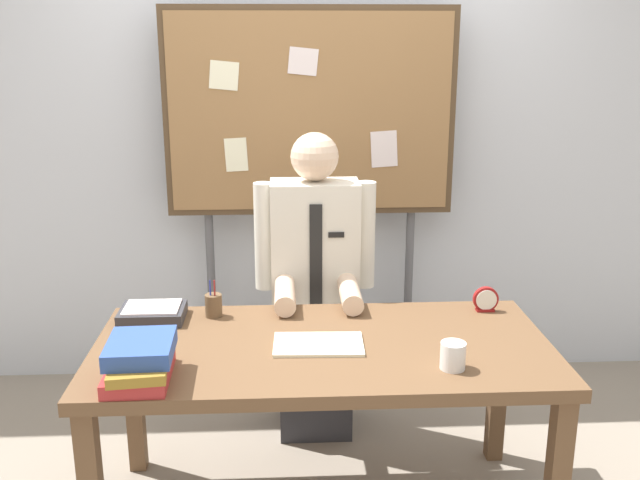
# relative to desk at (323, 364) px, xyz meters

# --- Properties ---
(back_wall) EXTENTS (6.40, 0.08, 2.70)m
(back_wall) POSITION_rel_desk_xyz_m (0.00, 1.34, 0.69)
(back_wall) COLOR silver
(back_wall) RESTS_ON ground_plane
(desk) EXTENTS (1.72, 0.83, 0.74)m
(desk) POSITION_rel_desk_xyz_m (0.00, 0.00, 0.00)
(desk) COLOR brown
(desk) RESTS_ON ground_plane
(person) EXTENTS (0.55, 0.56, 1.45)m
(person) POSITION_rel_desk_xyz_m (0.00, 0.65, 0.02)
(person) COLOR #2D2D33
(person) RESTS_ON ground_plane
(bulletin_board) EXTENTS (1.47, 0.09, 2.01)m
(bulletin_board) POSITION_rel_desk_xyz_m (-0.00, 1.14, 0.81)
(bulletin_board) COLOR #4C3823
(bulletin_board) RESTS_ON ground_plane
(book_stack) EXTENTS (0.23, 0.32, 0.14)m
(book_stack) POSITION_rel_desk_xyz_m (-0.63, -0.26, 0.15)
(book_stack) COLOR #B22D2D
(book_stack) RESTS_ON desk
(open_notebook) EXTENTS (0.34, 0.22, 0.01)m
(open_notebook) POSITION_rel_desk_xyz_m (-0.02, -0.02, 0.09)
(open_notebook) COLOR #F4EFCC
(open_notebook) RESTS_ON desk
(desk_clock) EXTENTS (0.11, 0.04, 0.11)m
(desk_clock) POSITION_rel_desk_xyz_m (0.70, 0.30, 0.13)
(desk_clock) COLOR maroon
(desk_clock) RESTS_ON desk
(coffee_mug) EXTENTS (0.09, 0.09, 0.10)m
(coffee_mug) POSITION_rel_desk_xyz_m (0.44, -0.23, 0.13)
(coffee_mug) COLOR white
(coffee_mug) RESTS_ON desk
(pen_holder) EXTENTS (0.07, 0.07, 0.16)m
(pen_holder) POSITION_rel_desk_xyz_m (-0.43, 0.30, 0.13)
(pen_holder) COLOR brown
(pen_holder) RESTS_ON desk
(paper_tray) EXTENTS (0.26, 0.20, 0.06)m
(paper_tray) POSITION_rel_desk_xyz_m (-0.68, 0.27, 0.11)
(paper_tray) COLOR #333338
(paper_tray) RESTS_ON desk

